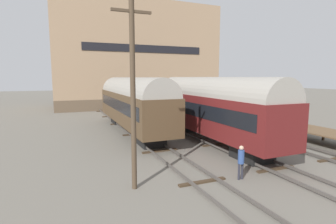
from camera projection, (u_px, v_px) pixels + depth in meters
ground_plane at (242, 155)px, 17.68m from camera, size 200.00×200.00×0.00m
track_left at (177, 162)px, 15.84m from camera, size 2.60×60.00×0.26m
track_middle at (242, 153)px, 17.66m from camera, size 2.60×60.00×0.26m
track_right at (294, 146)px, 19.49m from camera, size 2.60×60.00×0.26m
train_car_maroon at (211, 106)px, 21.04m from camera, size 3.09×15.50×5.27m
train_car_brown at (132, 101)px, 24.98m from camera, size 3.12×16.57×5.24m
station_platform at (312, 130)px, 21.29m from camera, size 3.09×10.67×1.09m
bench at (297, 121)px, 22.30m from camera, size 1.40×0.40×0.91m
person_worker at (241, 159)px, 13.41m from camera, size 0.32×0.32×1.79m
utility_pole at (133, 88)px, 11.83m from camera, size 1.80×0.24×9.21m
warehouse_building at (136, 57)px, 48.20m from camera, size 28.41×12.05×17.93m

